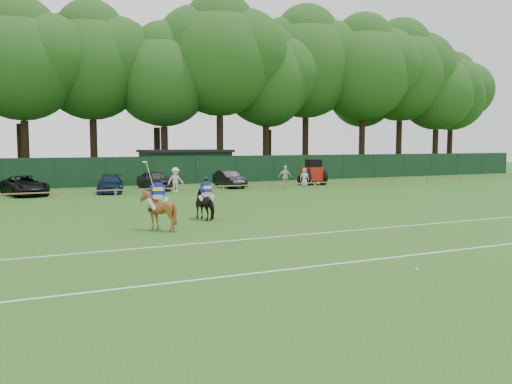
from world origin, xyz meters
TOP-DOWN VIEW (x-y plane):
  - ground at (0.00, 0.00)m, footprint 160.00×160.00m
  - horse_dark at (-1.26, 4.85)m, footprint 1.19×1.85m
  - horse_chestnut at (-4.25, 2.61)m, footprint 1.55×1.70m
  - suv_black at (-8.55, 21.62)m, footprint 3.37×5.36m
  - sedan_navy at (-2.72, 21.23)m, footprint 2.76×4.72m
  - hatch_grey at (1.01, 22.27)m, footprint 2.52×4.68m
  - estate_black at (7.09, 21.78)m, footprint 1.48×4.22m
  - spectator_left at (1.74, 19.48)m, footprint 1.22×0.74m
  - spectator_mid at (10.90, 19.20)m, footprint 1.14×0.63m
  - spectator_right at (13.26, 20.06)m, footprint 0.88×0.74m
  - rider_dark at (-1.26, 4.83)m, footprint 0.93×0.49m
  - rider_chestnut at (-4.26, 2.60)m, footprint 0.93×0.64m
  - polo_ball at (0.45, -7.74)m, footprint 0.09×0.09m
  - pitch_lines at (0.00, -3.50)m, footprint 60.00×5.10m
  - pitch_rail at (0.00, 18.00)m, footprint 62.10×0.10m
  - perimeter_fence at (0.00, 27.00)m, footprint 92.08×0.08m
  - utility_shed at (6.00, 30.00)m, footprint 8.40×4.40m
  - tree_row at (2.00, 35.00)m, footprint 96.00×12.00m
  - tractor at (14.85, 21.36)m, footprint 2.08×2.85m

SIDE VIEW (x-z plane):
  - ground at x=0.00m, z-range 0.00..0.00m
  - tree_row at x=2.00m, z-range -10.50..10.50m
  - pitch_lines at x=0.00m, z-range 0.00..0.01m
  - polo_ball at x=0.45m, z-range 0.00..0.09m
  - pitch_rail at x=0.00m, z-range 0.20..0.70m
  - sedan_navy at x=-2.72m, z-range 0.00..1.28m
  - suv_black at x=-8.55m, z-range 0.00..1.38m
  - estate_black at x=7.09m, z-range 0.00..1.39m
  - horse_dark at x=-1.26m, z-range 0.00..1.44m
  - hatch_grey at x=1.01m, z-range 0.00..1.51m
  - spectator_right at x=13.26m, z-range 0.00..1.54m
  - horse_chestnut at x=-4.25m, z-range 0.00..1.69m
  - spectator_mid at x=10.90m, z-range 0.00..1.83m
  - spectator_left at x=1.74m, z-range 0.00..1.85m
  - tractor at x=14.85m, z-range -0.06..2.17m
  - perimeter_fence at x=0.00m, z-range 0.00..2.50m
  - rider_dark at x=-1.26m, z-range 0.69..2.10m
  - utility_shed at x=6.00m, z-range 0.02..3.06m
  - rider_chestnut at x=-4.26m, z-range 0.58..2.63m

